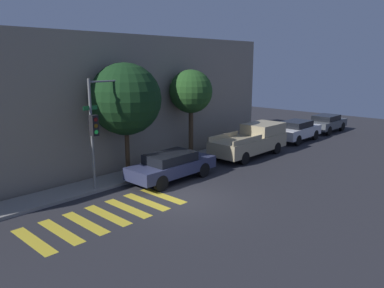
% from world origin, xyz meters
% --- Properties ---
extents(ground_plane, '(60.00, 60.00, 0.00)m').
position_xyz_m(ground_plane, '(0.00, 0.00, 0.00)').
color(ground_plane, '#28282D').
extents(sidewalk, '(26.00, 1.72, 0.14)m').
position_xyz_m(sidewalk, '(0.00, 4.06, 0.07)').
color(sidewalk, gray).
rests_on(sidewalk, ground).
extents(building_row, '(26.00, 6.00, 7.13)m').
position_xyz_m(building_row, '(0.00, 8.32, 3.57)').
color(building_row, gray).
rests_on(building_row, ground).
extents(crosswalk, '(6.19, 2.60, 0.00)m').
position_xyz_m(crosswalk, '(-3.17, 0.80, 0.00)').
color(crosswalk, gold).
rests_on(crosswalk, ground).
extents(traffic_light_pole, '(2.70, 0.56, 5.04)m').
position_xyz_m(traffic_light_pole, '(-1.46, 3.37, 3.38)').
color(traffic_light_pole, slate).
rests_on(traffic_light_pole, ground).
extents(sedan_near_corner, '(4.67, 1.75, 1.40)m').
position_xyz_m(sedan_near_corner, '(1.51, 2.10, 0.77)').
color(sedan_near_corner, '#2D3351').
rests_on(sedan_near_corner, ground).
extents(pickup_truck, '(5.62, 2.06, 1.88)m').
position_xyz_m(pickup_truck, '(8.42, 2.10, 0.96)').
color(pickup_truck, tan).
rests_on(pickup_truck, ground).
extents(sedan_middle, '(4.34, 1.79, 1.51)m').
position_xyz_m(sedan_middle, '(14.18, 2.10, 0.82)').
color(sedan_middle, silver).
rests_on(sedan_middle, ground).
extents(sedan_far_end, '(4.29, 1.83, 1.41)m').
position_xyz_m(sedan_far_end, '(19.22, 2.10, 0.77)').
color(sedan_far_end, '#4C5156').
rests_on(sedan_far_end, ground).
extents(tree_near_corner, '(3.56, 3.56, 5.71)m').
position_xyz_m(tree_near_corner, '(0.51, 4.29, 3.92)').
color(tree_near_corner, '#42301E').
rests_on(tree_near_corner, ground).
extents(tree_midblock, '(2.52, 2.52, 5.29)m').
position_xyz_m(tree_midblock, '(5.21, 4.29, 4.00)').
color(tree_midblock, '#4C3823').
rests_on(tree_midblock, ground).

